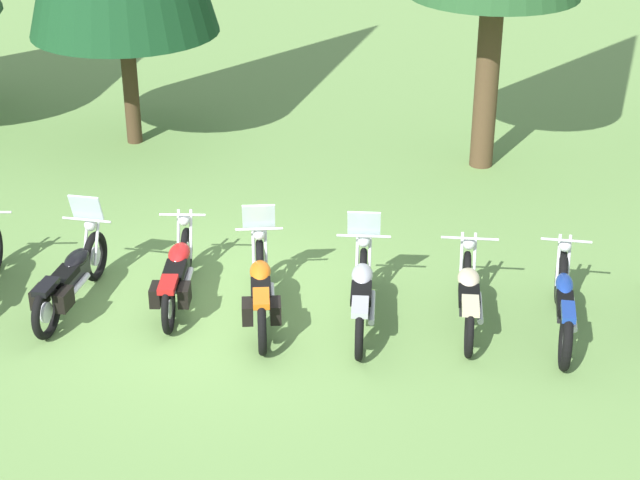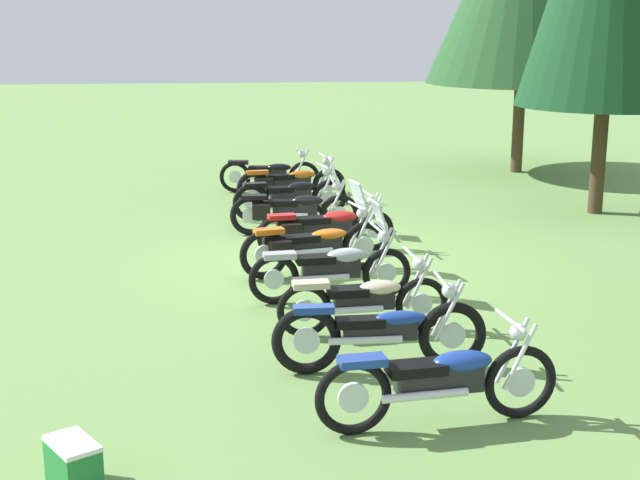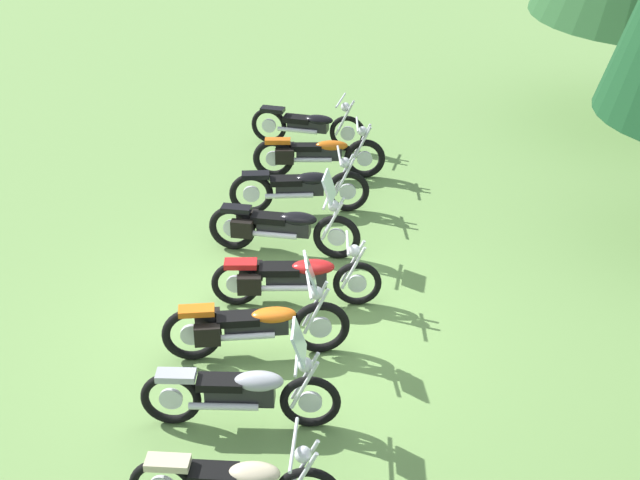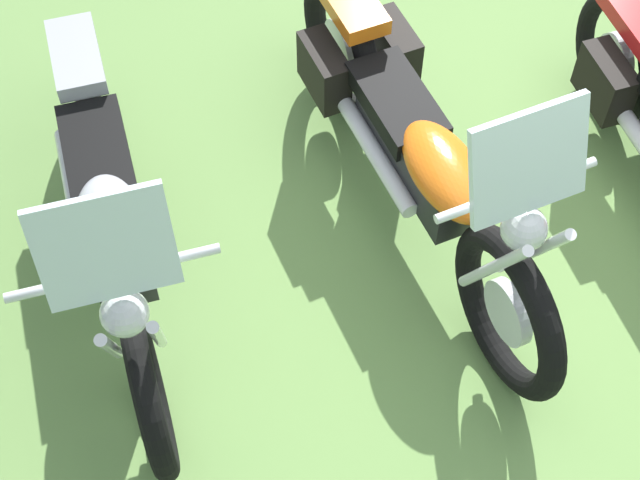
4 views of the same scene
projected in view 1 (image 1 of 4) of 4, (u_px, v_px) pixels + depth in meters
The scene contains 7 objects.
ground_plane at pixel (219, 309), 14.16m from camera, with size 80.00×80.00×0.00m, color #6B934C.
motorcycle_3 at pixel (70, 277), 14.01m from camera, with size 0.71×2.31×1.37m.
motorcycle_4 at pixel (177, 273), 14.15m from camera, with size 0.80×2.31×0.99m.
motorcycle_5 at pixel (261, 289), 13.70m from camera, with size 0.90×2.31×1.38m.
motorcycle_6 at pixel (362, 292), 13.62m from camera, with size 0.72×2.27×1.36m.
motorcycle_7 at pixel (469, 295), 13.63m from camera, with size 0.76×2.15×0.99m.
motorcycle_8 at pixel (564, 302), 13.43m from camera, with size 0.66×2.38×1.04m.
Camera 1 is at (3.53, -11.81, 7.17)m, focal length 58.73 mm.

